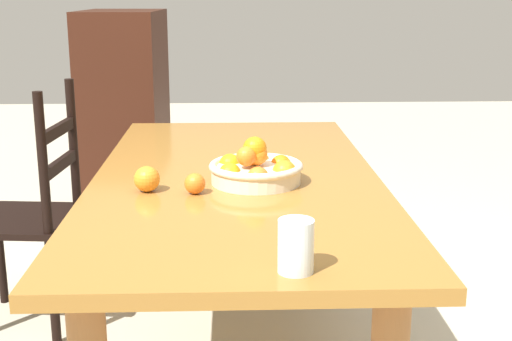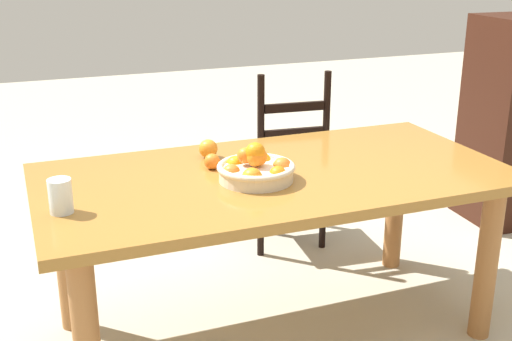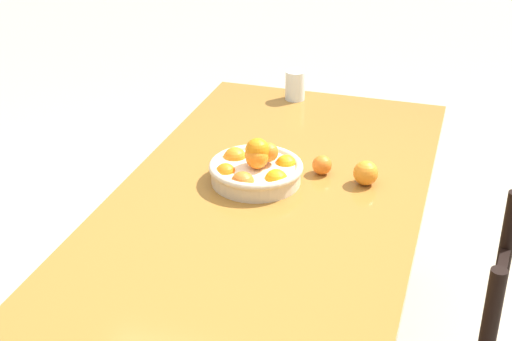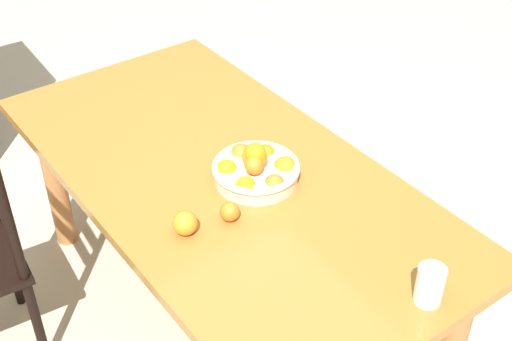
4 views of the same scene
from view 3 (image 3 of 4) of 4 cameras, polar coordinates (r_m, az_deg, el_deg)
The scene contains 5 objects.
dining_table at distance 2.32m, azimuth 0.71°, elevation -4.48°, with size 1.85×0.93×0.72m.
fruit_bowl at distance 2.35m, azimuth 0.00°, elevation 0.14°, with size 0.30×0.30×0.15m.
orange_loose_0 at distance 2.36m, azimuth 8.39°, elevation -0.19°, with size 0.08×0.08×0.08m, color orange.
orange_loose_1 at distance 2.41m, azimuth 5.07°, elevation 0.43°, with size 0.06×0.06×0.06m, color orange.
drinking_glass at distance 2.99m, azimuth 3.01°, elevation 6.54°, with size 0.08×0.08×0.12m, color silver.
Camera 3 is at (1.89, 0.56, 1.84)m, focal length 52.29 mm.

